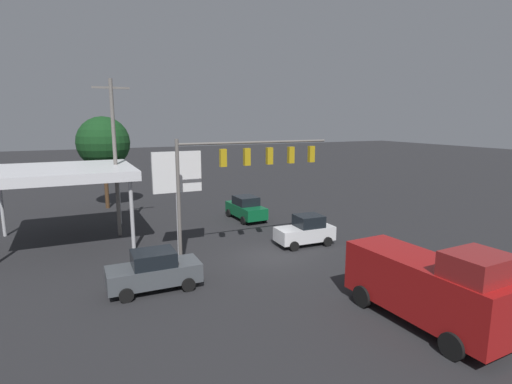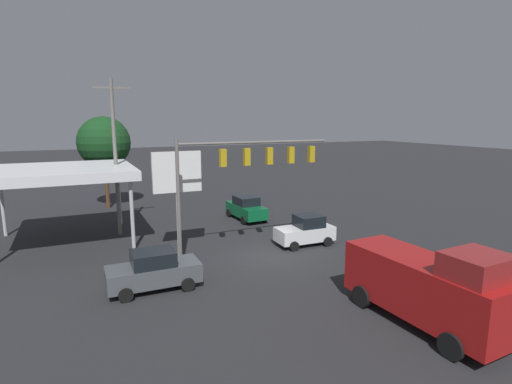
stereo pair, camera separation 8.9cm
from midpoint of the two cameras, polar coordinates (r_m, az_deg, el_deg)
name	(u,v)px [view 1 (the left image)]	position (r m, az deg, el deg)	size (l,w,h in m)	color
ground_plane	(270,257)	(24.33, 1.92, -9.22)	(200.00, 200.00, 0.00)	#262628
traffic_signal_assembly	(246,165)	(23.21, -1.60, 3.86)	(9.50, 0.43, 7.13)	slate
utility_pole	(115,155)	(29.26, -19.58, 4.96)	(2.40, 0.26, 10.83)	slate
gas_station_canopy	(60,173)	(28.96, -26.30, 2.44)	(9.01, 8.27, 5.06)	silver
price_sign	(177,178)	(24.03, -11.31, 2.04)	(2.90, 0.27, 6.30)	#B7B7BC
sedan_waiting	(154,270)	(20.26, -14.49, -10.81)	(4.42, 2.10, 1.93)	#474C51
sedan_far	(246,208)	(32.86, -1.53, -2.30)	(2.20, 4.47, 1.93)	#0C592D
delivery_truck	(428,285)	(17.55, 23.25, -12.12)	(2.81, 6.90, 3.58)	maroon
hatchback_crossing	(306,231)	(26.50, 7.00, -5.50)	(3.86, 2.07, 1.97)	silver
street_tree	(103,143)	(38.93, -21.03, 6.59)	(4.70, 4.70, 8.43)	#4C331E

